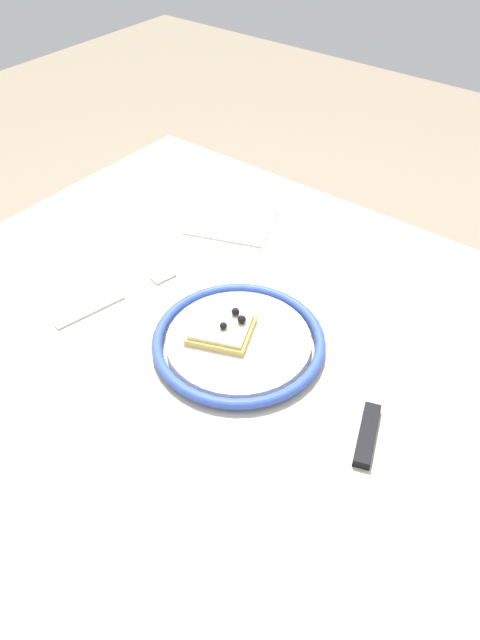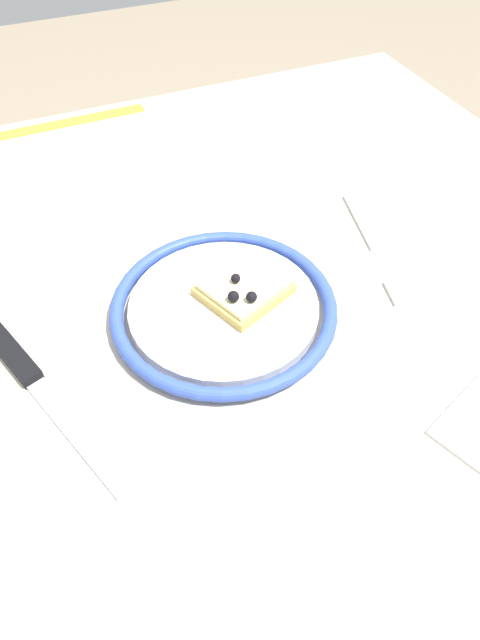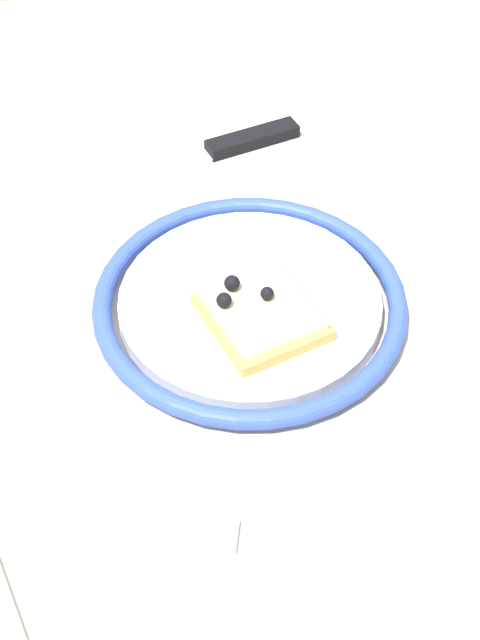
% 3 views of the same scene
% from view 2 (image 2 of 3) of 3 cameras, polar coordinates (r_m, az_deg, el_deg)
% --- Properties ---
extents(ground_plane, '(6.00, 6.00, 0.00)m').
position_cam_2_polar(ground_plane, '(1.23, -1.63, -21.29)').
color(ground_plane, gray).
extents(dining_table, '(1.04, 0.92, 0.72)m').
position_cam_2_polar(dining_table, '(0.68, -2.75, -1.95)').
color(dining_table, '#BCB29E').
rests_on(dining_table, ground_plane).
extents(plate, '(0.24, 0.24, 0.02)m').
position_cam_2_polar(plate, '(0.58, -1.50, 1.36)').
color(plate, white).
rests_on(plate, dining_table).
extents(pizza_slice_near, '(0.11, 0.10, 0.03)m').
position_cam_2_polar(pizza_slice_near, '(0.58, 0.39, 3.26)').
color(pizza_slice_near, tan).
rests_on(pizza_slice_near, plate).
extents(knife, '(0.10, 0.23, 0.01)m').
position_cam_2_polar(knife, '(0.57, -20.90, -5.15)').
color(knife, silver).
rests_on(knife, dining_table).
extents(fork, '(0.06, 0.20, 0.00)m').
position_cam_2_polar(fork, '(0.69, 13.55, 7.42)').
color(fork, silver).
rests_on(fork, dining_table).
extents(measuring_tape, '(0.28, 0.03, 0.00)m').
position_cam_2_polar(measuring_tape, '(0.95, -18.45, 18.44)').
color(measuring_tape, yellow).
rests_on(measuring_tape, dining_table).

